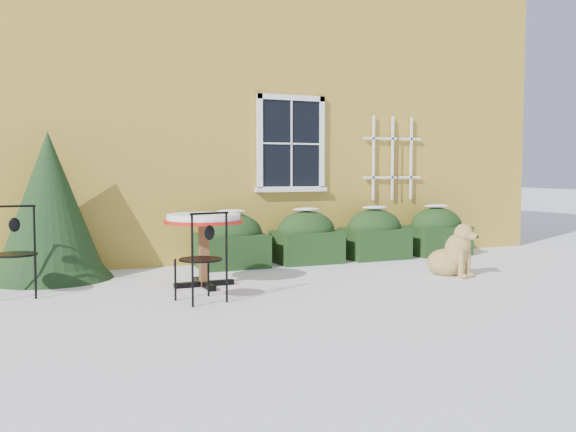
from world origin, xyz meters
name	(u,v)px	position (x,y,z in m)	size (l,w,h in m)	color
ground	(320,294)	(0.00, 0.00, 0.00)	(80.00, 80.00, 0.00)	white
house	(180,94)	(0.00, 7.00, 3.22)	(12.40, 8.40, 6.40)	gold
hedge_row	(341,237)	(1.65, 2.55, 0.40)	(4.95, 0.80, 0.91)	black
evergreen_shrub	(50,220)	(-2.98, 2.48, 0.83)	(1.71, 1.71, 2.07)	black
bistro_table	(204,226)	(-1.17, 1.07, 0.80)	(1.03, 1.03, 0.95)	black
patio_chair_near	(203,257)	(-1.46, 0.10, 0.53)	(0.56, 0.55, 1.05)	black
patio_chair_far	(15,251)	(-3.45, 1.35, 0.55)	(0.52, 0.52, 1.10)	black
dog	(453,254)	(2.36, 0.47, 0.32)	(0.65, 0.87, 0.79)	tan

